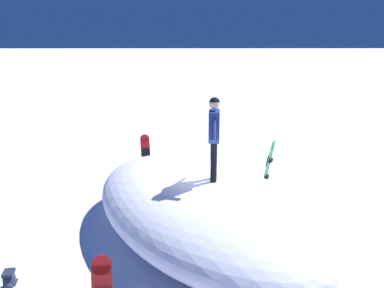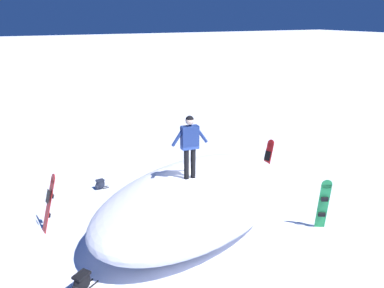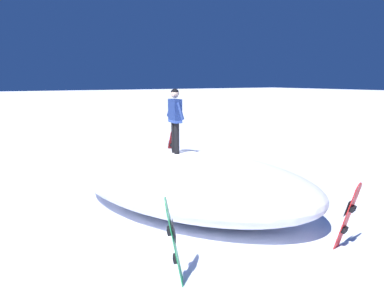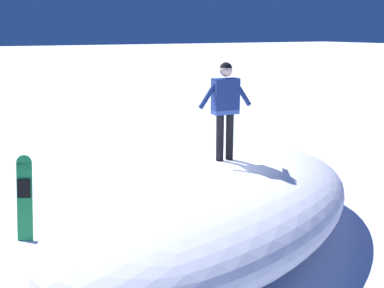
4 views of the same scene
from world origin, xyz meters
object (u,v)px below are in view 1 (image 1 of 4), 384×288
Objects in this scene: snowboarder_standing at (214,131)px; snowboard_secondary_upright at (146,159)px; snowboard_tertiary_upright at (268,165)px; backpack_far at (9,280)px.

snowboarder_standing is 4.91m from snowboard_secondary_upright.
backpack_far is (5.69, 4.90, -0.65)m from snowboard_tertiary_upright.
snowboard_tertiary_upright is at bearing -118.99° from snowboarder_standing.
snowboard_secondary_upright is 3.78m from snowboard_tertiary_upright.
snowboarder_standing is 1.11× the size of snowboard_tertiary_upright.
snowboarder_standing is 3.58× the size of backpack_far.
snowboarder_standing reaches higher than backpack_far.
snowboard_tertiary_upright reaches higher than snowboard_secondary_upright.
snowboarder_standing reaches higher than snowboard_tertiary_upright.
snowboard_tertiary_upright is at bearing 166.83° from snowboard_secondary_upright.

